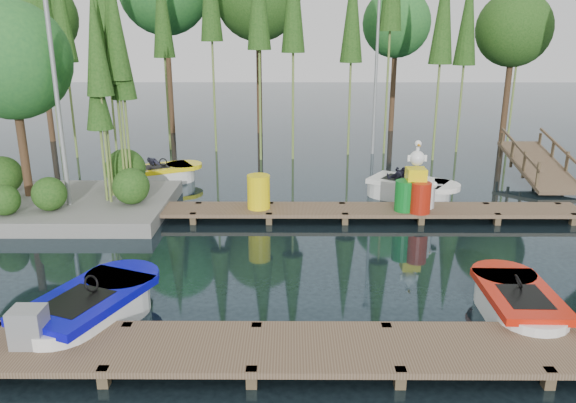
{
  "coord_description": "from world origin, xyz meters",
  "views": [
    {
      "loc": [
        0.56,
        -12.15,
        4.96
      ],
      "look_at": [
        0.5,
        0.5,
        1.1
      ],
      "focal_mm": 35.0,
      "sensor_mm": 36.0,
      "label": 1
    }
  ],
  "objects_px": {
    "boat_blue": "(90,311)",
    "yellow_barrel": "(259,192)",
    "drum_cluster": "(416,190)",
    "boat_red": "(517,305)",
    "island": "(40,98)",
    "boat_yellow_far": "(161,174)",
    "utility_cabinet": "(29,327)"
  },
  "relations": [
    {
      "from": "boat_blue",
      "to": "yellow_barrel",
      "type": "distance_m",
      "value": 6.47
    },
    {
      "from": "drum_cluster",
      "to": "boat_red",
      "type": "bearing_deg",
      "value": -82.72
    },
    {
      "from": "island",
      "to": "boat_yellow_far",
      "type": "height_order",
      "value": "island"
    },
    {
      "from": "boat_yellow_far",
      "to": "utility_cabinet",
      "type": "height_order",
      "value": "boat_yellow_far"
    },
    {
      "from": "island",
      "to": "boat_blue",
      "type": "distance_m",
      "value": 8.03
    },
    {
      "from": "utility_cabinet",
      "to": "yellow_barrel",
      "type": "bearing_deg",
      "value": 65.79
    },
    {
      "from": "island",
      "to": "drum_cluster",
      "type": "relative_size",
      "value": 3.54
    },
    {
      "from": "island",
      "to": "boat_yellow_far",
      "type": "bearing_deg",
      "value": 51.08
    },
    {
      "from": "island",
      "to": "utility_cabinet",
      "type": "bearing_deg",
      "value": -69.97
    },
    {
      "from": "island",
      "to": "drum_cluster",
      "type": "distance_m",
      "value": 10.54
    },
    {
      "from": "boat_blue",
      "to": "drum_cluster",
      "type": "height_order",
      "value": "drum_cluster"
    },
    {
      "from": "utility_cabinet",
      "to": "island",
      "type": "bearing_deg",
      "value": 110.03
    },
    {
      "from": "boat_blue",
      "to": "utility_cabinet",
      "type": "xyz_separation_m",
      "value": [
        -0.53,
        -1.1,
        0.32
      ]
    },
    {
      "from": "yellow_barrel",
      "to": "drum_cluster",
      "type": "distance_m",
      "value": 4.25
    },
    {
      "from": "boat_blue",
      "to": "yellow_barrel",
      "type": "xyz_separation_m",
      "value": [
        2.61,
        5.9,
        0.48
      ]
    },
    {
      "from": "boat_red",
      "to": "yellow_barrel",
      "type": "distance_m",
      "value": 7.46
    },
    {
      "from": "utility_cabinet",
      "to": "yellow_barrel",
      "type": "xyz_separation_m",
      "value": [
        3.15,
        7.0,
        0.16
      ]
    },
    {
      "from": "drum_cluster",
      "to": "yellow_barrel",
      "type": "bearing_deg",
      "value": 177.97
    },
    {
      "from": "boat_red",
      "to": "drum_cluster",
      "type": "height_order",
      "value": "drum_cluster"
    },
    {
      "from": "island",
      "to": "boat_red",
      "type": "bearing_deg",
      "value": -30.19
    },
    {
      "from": "boat_blue",
      "to": "boat_yellow_far",
      "type": "distance_m",
      "value": 9.76
    },
    {
      "from": "island",
      "to": "yellow_barrel",
      "type": "relative_size",
      "value": 7.27
    },
    {
      "from": "boat_yellow_far",
      "to": "utility_cabinet",
      "type": "distance_m",
      "value": 10.83
    },
    {
      "from": "boat_blue",
      "to": "utility_cabinet",
      "type": "bearing_deg",
      "value": -93.45
    },
    {
      "from": "boat_blue",
      "to": "boat_red",
      "type": "relative_size",
      "value": 1.23
    },
    {
      "from": "boat_red",
      "to": "utility_cabinet",
      "type": "relative_size",
      "value": 4.29
    },
    {
      "from": "island",
      "to": "utility_cabinet",
      "type": "xyz_separation_m",
      "value": [
        2.84,
        -7.79,
        -2.58
      ]
    },
    {
      "from": "boat_yellow_far",
      "to": "drum_cluster",
      "type": "height_order",
      "value": "drum_cluster"
    },
    {
      "from": "boat_blue",
      "to": "yellow_barrel",
      "type": "bearing_deg",
      "value": 88.47
    },
    {
      "from": "boat_red",
      "to": "boat_yellow_far",
      "type": "bearing_deg",
      "value": 133.21
    },
    {
      "from": "island",
      "to": "yellow_barrel",
      "type": "distance_m",
      "value": 6.51
    },
    {
      "from": "boat_red",
      "to": "boat_yellow_far",
      "type": "height_order",
      "value": "boat_yellow_far"
    }
  ]
}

